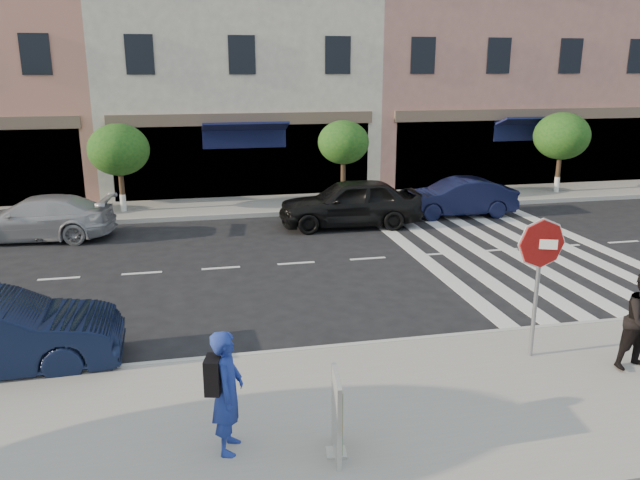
{
  "coord_description": "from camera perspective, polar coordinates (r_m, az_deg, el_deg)",
  "views": [
    {
      "loc": [
        -2.71,
        -11.71,
        5.11
      ],
      "look_at": [
        0.07,
        1.25,
        1.4
      ],
      "focal_mm": 35.0,
      "sensor_mm": 36.0,
      "label": 1
    }
  ],
  "objects": [
    {
      "name": "ground",
      "position": [
        13.06,
        0.87,
        -7.4
      ],
      "size": [
        120.0,
        120.0,
        0.0
      ],
      "primitive_type": "plane",
      "color": "black",
      "rests_on": "ground"
    },
    {
      "name": "sidewalk_near",
      "position": [
        9.8,
        5.97,
        -15.38
      ],
      "size": [
        60.0,
        4.5,
        0.15
      ],
      "primitive_type": "cube",
      "color": "gray",
      "rests_on": "ground"
    },
    {
      "name": "sidewalk_far",
      "position": [
        23.42,
        -5.17,
        3.17
      ],
      "size": [
        60.0,
        3.0,
        0.15
      ],
      "primitive_type": "cube",
      "color": "gray",
      "rests_on": "ground"
    },
    {
      "name": "building_centre",
      "position": [
        28.79,
        -8.01,
        16.28
      ],
      "size": [
        11.0,
        9.0,
        11.0
      ],
      "primitive_type": "cube",
      "color": "beige",
      "rests_on": "ground"
    },
    {
      "name": "building_east_mid",
      "position": [
        32.06,
        14.95,
        17.64
      ],
      "size": [
        13.0,
        9.0,
        13.0
      ],
      "primitive_type": "cube",
      "color": "tan",
      "rests_on": "ground"
    },
    {
      "name": "street_tree_wb",
      "position": [
        22.8,
        -17.93,
        7.84
      ],
      "size": [
        2.1,
        2.1,
        3.06
      ],
      "color": "#473323",
      "rests_on": "sidewalk_far"
    },
    {
      "name": "street_tree_c",
      "position": [
        23.38,
        2.16,
        8.87
      ],
      "size": [
        1.9,
        1.9,
        3.04
      ],
      "color": "#473323",
      "rests_on": "sidewalk_far"
    },
    {
      "name": "street_tree_ea",
      "position": [
        27.02,
        21.23,
        8.83
      ],
      "size": [
        2.2,
        2.2,
        3.19
      ],
      "color": "#473323",
      "rests_on": "sidewalk_far"
    },
    {
      "name": "stop_sign",
      "position": [
        11.22,
        19.5,
        -1.5
      ],
      "size": [
        0.84,
        0.35,
        2.52
      ],
      "rotation": [
        0.0,
        0.0,
        -0.37
      ],
      "color": "gray",
      "rests_on": "sidewalk_near"
    },
    {
      "name": "photographer",
      "position": [
        8.47,
        -8.44,
        -13.55
      ],
      "size": [
        0.54,
        0.7,
        1.71
      ],
      "primitive_type": "imported",
      "rotation": [
        0.0,
        0.0,
        1.33
      ],
      "color": "navy",
      "rests_on": "sidewalk_near"
    },
    {
      "name": "poster_board",
      "position": [
        8.44,
        1.57,
        -15.83
      ],
      "size": [
        0.3,
        0.75,
        1.15
      ],
      "rotation": [
        0.0,
        0.0,
        -0.13
      ],
      "color": "beige",
      "rests_on": "sidewalk_near"
    },
    {
      "name": "car_far_left",
      "position": [
        20.75,
        -24.45,
        1.83
      ],
      "size": [
        4.74,
        2.43,
        1.32
      ],
      "primitive_type": "imported",
      "rotation": [
        0.0,
        0.0,
        -1.7
      ],
      "color": "#9C9CA1",
      "rests_on": "ground"
    },
    {
      "name": "car_far_mid",
      "position": [
        20.44,
        2.75,
        3.43
      ],
      "size": [
        4.71,
        2.06,
        1.58
      ],
      "primitive_type": "imported",
      "rotation": [
        0.0,
        0.0,
        -1.61
      ],
      "color": "black",
      "rests_on": "ground"
    },
    {
      "name": "car_far_right",
      "position": [
        22.42,
        12.47,
        3.83
      ],
      "size": [
        4.04,
        1.49,
        1.32
      ],
      "primitive_type": "imported",
      "rotation": [
        0.0,
        0.0,
        -1.59
      ],
      "color": "black",
      "rests_on": "ground"
    }
  ]
}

